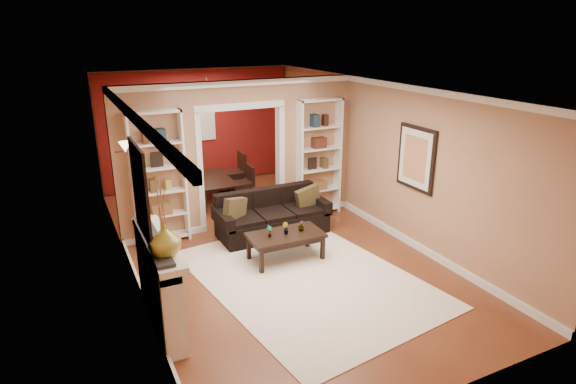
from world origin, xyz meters
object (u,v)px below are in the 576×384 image
fireplace (162,283)px  dining_table (213,189)px  bookshelf_left (159,179)px  sofa (272,214)px  bookshelf_right (318,158)px  coffee_table (286,247)px

fireplace → dining_table: (1.95, 4.15, -0.32)m
bookshelf_left → dining_table: size_ratio=1.58×
sofa → bookshelf_left: bookshelf_left is taller
sofa → dining_table: sofa is taller
bookshelf_left → bookshelf_right: 3.10m
bookshelf_left → coffee_table: bearing=-44.5°
coffee_table → dining_table: dining_table is taller
bookshelf_left → bookshelf_right: (3.10, 0.00, 0.00)m
coffee_table → bookshelf_left: size_ratio=0.52×
sofa → bookshelf_left: 2.07m
bookshelf_left → fireplace: size_ratio=1.35×
coffee_table → fireplace: (-2.16, -0.94, 0.35)m
coffee_table → bookshelf_left: 2.45m
sofa → dining_table: bearing=100.9°
coffee_table → bookshelf_right: size_ratio=0.52×
bookshelf_left → bookshelf_right: same height
bookshelf_right → dining_table: bearing=136.1°
sofa → coffee_table: sofa is taller
dining_table → coffee_table: bearing=-176.4°
coffee_table → dining_table: 3.22m
coffee_table → dining_table: (-0.20, 3.21, 0.03)m
coffee_table → bookshelf_right: bearing=48.0°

